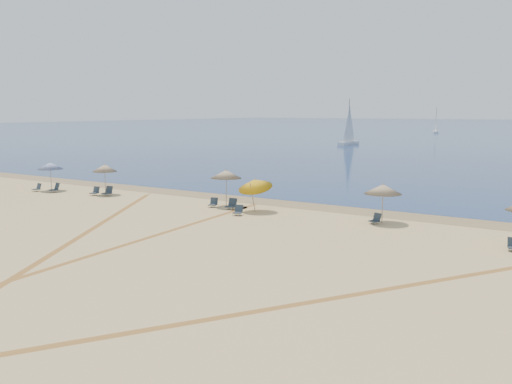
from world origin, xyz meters
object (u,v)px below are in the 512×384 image
at_px(chair_4, 213,203).
at_px(sailboat_1, 436,125).
at_px(umbrella_1, 105,168).
at_px(chair_1, 55,188).
at_px(chair_7, 376,219).
at_px(chair_2, 95,191).
at_px(umbrella_0, 50,166).
at_px(chair_0, 37,188).
at_px(umbrella_4, 383,189).
at_px(chair_6, 238,211).
at_px(chair_5, 232,204).
at_px(sailboat_3, 349,131).
at_px(umbrella_3, 255,184).
at_px(chair_3, 108,192).
at_px(umbrella_2, 226,174).

distance_m(chair_4, sailboat_1, 133.83).
distance_m(umbrella_1, chair_1, 4.78).
bearing_deg(chair_7, chair_2, -155.33).
distance_m(umbrella_0, sailboat_1, 133.48).
relative_size(chair_0, sailboat_1, 0.09).
bearing_deg(umbrella_4, chair_6, -163.92).
height_order(chair_6, chair_7, chair_6).
relative_size(chair_0, chair_7, 0.91).
bearing_deg(chair_0, chair_5, 11.69).
xyz_separation_m(chair_4, sailboat_1, (-18.04, 132.59, 1.94)).
distance_m(umbrella_4, chair_7, 1.75).
xyz_separation_m(umbrella_4, chair_6, (-8.27, -2.39, -1.68)).
relative_size(chair_4, chair_6, 0.98).
xyz_separation_m(umbrella_0, sailboat_3, (-2.47, 67.87, 0.59)).
bearing_deg(umbrella_1, umbrella_3, 0.25).
bearing_deg(chair_0, chair_7, 11.00).
xyz_separation_m(umbrella_4, chair_0, (-27.41, -2.55, -1.68)).
bearing_deg(umbrella_4, umbrella_1, -177.48).
bearing_deg(umbrella_4, umbrella_0, -176.25).
bearing_deg(chair_5, chair_3, 177.31).
height_order(umbrella_1, chair_4, umbrella_1).
relative_size(chair_0, chair_6, 0.92).
bearing_deg(umbrella_4, chair_4, -175.51).
relative_size(chair_3, chair_5, 1.03).
bearing_deg(umbrella_2, chair_2, -173.32).
bearing_deg(chair_6, sailboat_1, 82.64).
xyz_separation_m(chair_3, chair_7, (20.68, 0.78, -0.05)).
height_order(chair_1, chair_4, chair_1).
bearing_deg(chair_0, chair_4, 12.38).
bearing_deg(umbrella_1, umbrella_4, 2.52).
relative_size(chair_3, sailboat_1, 0.10).
relative_size(chair_0, sailboat_3, 0.08).
bearing_deg(umbrella_0, sailboat_3, 92.08).
bearing_deg(chair_1, chair_4, 18.98).
bearing_deg(sailboat_3, umbrella_4, -59.90).
height_order(chair_1, chair_2, chair_1).
height_order(umbrella_2, umbrella_3, umbrella_2).
xyz_separation_m(chair_3, chair_6, (12.64, -1.20, -0.04)).
xyz_separation_m(chair_1, chair_5, (15.95, 1.23, -0.01)).
distance_m(chair_0, chair_3, 6.63).
bearing_deg(umbrella_0, chair_1, -22.63).
bearing_deg(chair_5, umbrella_2, 138.33).
height_order(chair_0, chair_4, chair_0).
distance_m(chair_4, sailboat_3, 69.40).
relative_size(chair_2, sailboat_3, 0.08).
xyz_separation_m(chair_0, chair_1, (1.69, 0.38, 0.05)).
relative_size(umbrella_2, chair_2, 3.65).
distance_m(chair_1, sailboat_1, 133.94).
bearing_deg(umbrella_4, umbrella_2, -178.78).
bearing_deg(chair_4, umbrella_0, 168.10).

